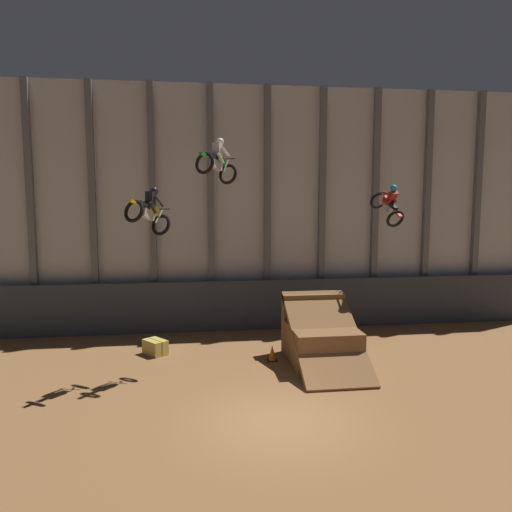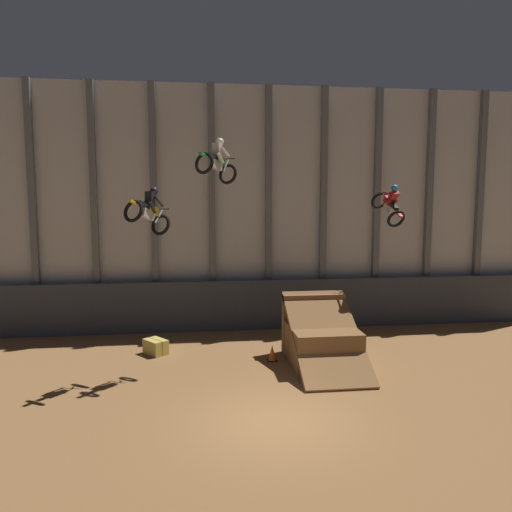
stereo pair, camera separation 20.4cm
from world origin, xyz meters
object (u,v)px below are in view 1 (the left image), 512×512
Objects in this scene: dirt_ramp at (320,338)px; rider_bike_center_air at (217,162)px; rider_bike_right_air at (388,205)px; traffic_cone_near_ramp at (272,353)px; rider_bike_left_air at (149,211)px; hay_bale_trackside at (155,347)px.

dirt_ramp is 2.45× the size of rider_bike_center_air.
rider_bike_right_air reaches higher than traffic_cone_near_ramp.
hay_bale_trackside is (-0.07, 2.39, -5.20)m from rider_bike_left_air.
rider_bike_right_air reaches higher than hay_bale_trackside.
rider_bike_center_air is at bearing -34.97° from hay_bale_trackside.
dirt_ramp is 5.93m from rider_bike_right_air.
dirt_ramp is 7.26m from rider_bike_center_air.
hay_bale_trackside is at bearing -176.85° from rider_bike_center_air.
dirt_ramp is 2.38× the size of rider_bike_left_air.
dirt_ramp is 3.94× the size of hay_bale_trackside.
dirt_ramp is at bearing 38.23° from rider_bike_center_air.
traffic_cone_near_ramp is (-1.71, 0.28, -0.56)m from dirt_ramp.
rider_bike_left_air is 2.88m from rider_bike_center_air.
traffic_cone_near_ramp is at bearing 46.37° from rider_bike_center_air.
traffic_cone_near_ramp reaches higher than hay_bale_trackside.
traffic_cone_near_ramp is (-4.81, -1.29, -5.36)m from rider_bike_right_air.
rider_bike_center_air is 2.99× the size of traffic_cone_near_ramp.
rider_bike_right_air is (9.00, 2.35, 0.17)m from rider_bike_left_air.
rider_bike_center_air reaches higher than rider_bike_right_air.
dirt_ramp is at bearing -163.38° from rider_bike_right_air.
rider_bike_left_air is 0.95× the size of rider_bike_right_air.
hay_bale_trackside is at bearing 126.79° from rider_bike_left_air.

